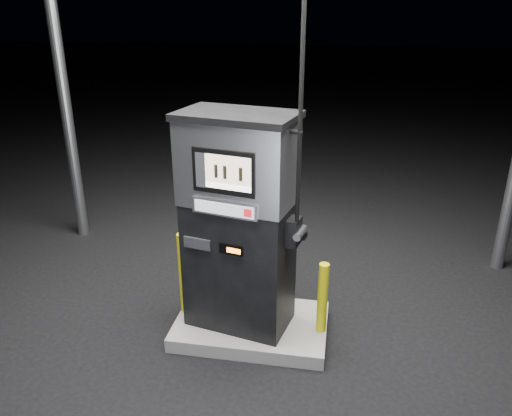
# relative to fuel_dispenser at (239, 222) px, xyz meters

# --- Properties ---
(ground) EXTENTS (80.00, 80.00, 0.00)m
(ground) POSITION_rel_fuel_dispenser_xyz_m (0.12, 0.01, -1.29)
(ground) COLOR black
(ground) RESTS_ON ground
(pump_island) EXTENTS (1.60, 1.00, 0.15)m
(pump_island) POSITION_rel_fuel_dispenser_xyz_m (0.12, 0.01, -1.22)
(pump_island) COLOR slate
(pump_island) RESTS_ON ground
(fuel_dispenser) EXTENTS (1.28, 0.87, 4.62)m
(fuel_dispenser) POSITION_rel_fuel_dispenser_xyz_m (0.00, 0.00, 0.00)
(fuel_dispenser) COLOR black
(fuel_dispenser) RESTS_ON pump_island
(bollard_left) EXTENTS (0.13, 0.13, 0.92)m
(bollard_left) POSITION_rel_fuel_dispenser_xyz_m (-0.62, 0.08, -0.68)
(bollard_left) COLOR #C6C00B
(bollard_left) RESTS_ON pump_island
(bollard_right) EXTENTS (0.13, 0.13, 0.77)m
(bollard_right) POSITION_rel_fuel_dispenser_xyz_m (0.86, -0.03, -0.76)
(bollard_right) COLOR #C6C00B
(bollard_right) RESTS_ON pump_island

